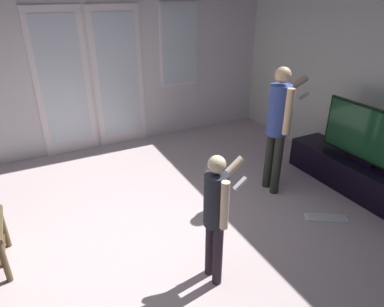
{
  "coord_description": "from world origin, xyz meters",
  "views": [
    {
      "loc": [
        -0.68,
        -2.44,
        2.26
      ],
      "look_at": [
        0.63,
        0.13,
        0.86
      ],
      "focal_mm": 31.8,
      "sensor_mm": 36.0,
      "label": 1
    }
  ],
  "objects_px": {
    "flat_screen_tv": "(365,135)",
    "tv_stand": "(356,175)",
    "person_adult": "(279,120)",
    "person_child": "(216,209)",
    "loose_keyboard": "(326,218)"
  },
  "relations": [
    {
      "from": "tv_stand",
      "to": "person_child",
      "type": "relative_size",
      "value": 1.52
    },
    {
      "from": "loose_keyboard",
      "to": "tv_stand",
      "type": "bearing_deg",
      "value": 21.43
    },
    {
      "from": "person_child",
      "to": "loose_keyboard",
      "type": "relative_size",
      "value": 2.66
    },
    {
      "from": "person_adult",
      "to": "person_child",
      "type": "relative_size",
      "value": 1.29
    },
    {
      "from": "tv_stand",
      "to": "flat_screen_tv",
      "type": "distance_m",
      "value": 0.54
    },
    {
      "from": "person_adult",
      "to": "person_child",
      "type": "bearing_deg",
      "value": -145.84
    },
    {
      "from": "flat_screen_tv",
      "to": "person_adult",
      "type": "bearing_deg",
      "value": 153.57
    },
    {
      "from": "loose_keyboard",
      "to": "flat_screen_tv",
      "type": "bearing_deg",
      "value": 21.7
    },
    {
      "from": "person_adult",
      "to": "person_child",
      "type": "height_order",
      "value": "person_adult"
    },
    {
      "from": "person_child",
      "to": "loose_keyboard",
      "type": "bearing_deg",
      "value": 6.04
    },
    {
      "from": "flat_screen_tv",
      "to": "tv_stand",
      "type": "bearing_deg",
      "value": -65.3
    },
    {
      "from": "person_child",
      "to": "flat_screen_tv",
      "type": "bearing_deg",
      "value": 11.62
    },
    {
      "from": "person_adult",
      "to": "tv_stand",
      "type": "bearing_deg",
      "value": -26.57
    },
    {
      "from": "flat_screen_tv",
      "to": "person_child",
      "type": "xyz_separation_m",
      "value": [
        -2.29,
        -0.47,
        -0.02
      ]
    },
    {
      "from": "person_adult",
      "to": "person_child",
      "type": "distance_m",
      "value": 1.66
    }
  ]
}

